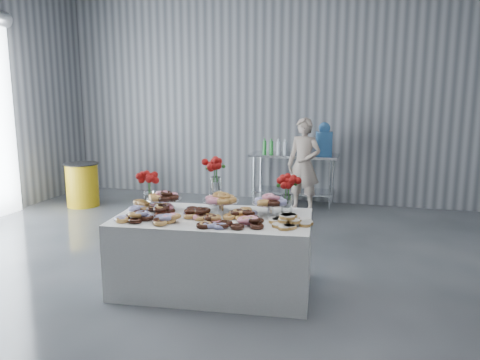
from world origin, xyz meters
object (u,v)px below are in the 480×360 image
object	(u,v)px
prep_table	(294,170)
water_jug	(324,140)
display_table	(213,253)
trash_barrel	(82,185)
person	(304,165)

from	to	relation	value
prep_table	water_jug	size ratio (longest dim) A/B	2.71
display_table	trash_barrel	xyz separation A→B (m)	(-3.33, 2.65, 0.00)
person	display_table	bearing A→B (deg)	-82.70
trash_barrel	prep_table	bearing A→B (deg)	17.11
display_table	person	distance (m)	3.41
water_jug	prep_table	bearing A→B (deg)	180.00
display_table	prep_table	distance (m)	3.73
display_table	trash_barrel	size ratio (longest dim) A/B	2.54
display_table	water_jug	bearing A→B (deg)	79.94
person	trash_barrel	bearing A→B (deg)	-155.22
display_table	person	xyz separation A→B (m)	(0.38, 3.37, 0.40)
prep_table	person	world-z (taller)	person
water_jug	person	size ratio (longest dim) A/B	0.36
prep_table	water_jug	distance (m)	0.73
prep_table	trash_barrel	world-z (taller)	prep_table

